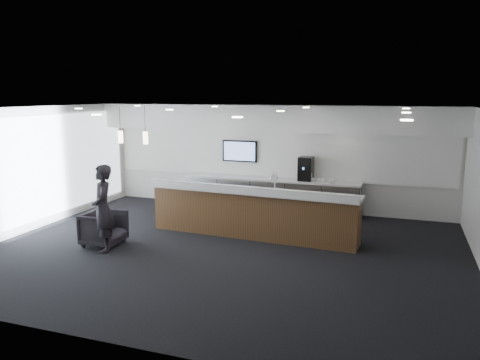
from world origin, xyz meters
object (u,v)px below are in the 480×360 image
(service_counter, at_px, (252,212))
(lounge_guest, at_px, (103,208))
(coffee_machine, at_px, (306,169))
(armchair, at_px, (104,228))

(service_counter, xyz_separation_m, lounge_guest, (-2.66, -2.02, 0.35))
(coffee_machine, height_order, armchair, coffee_machine)
(armchair, distance_m, lounge_guest, 0.69)
(service_counter, relative_size, lounge_guest, 2.71)
(coffee_machine, relative_size, lounge_guest, 0.35)
(armchair, height_order, lounge_guest, lounge_guest)
(armchair, relative_size, lounge_guest, 0.45)
(armchair, bearing_deg, lounge_guest, -146.18)
(coffee_machine, distance_m, armchair, 5.60)
(service_counter, bearing_deg, lounge_guest, -139.47)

